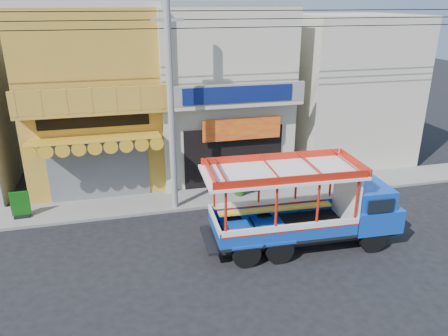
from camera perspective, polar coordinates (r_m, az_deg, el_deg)
name	(u,v)px	position (r m, az deg, el deg)	size (l,w,h in m)	color
ground	(216,246)	(15.95, -1.05, -10.11)	(90.00, 90.00, 0.00)	black
sidewalk	(196,198)	(19.39, -3.73, -3.99)	(30.00, 2.00, 0.12)	slate
shophouse_left	(95,95)	(21.70, -16.55, 9.17)	(6.00, 7.50, 8.24)	gold
shophouse_right	(218,89)	(22.25, -0.73, 10.30)	(6.00, 6.75, 8.24)	beige
party_pilaster	(166,108)	(18.77, -7.52, 7.77)	(0.35, 0.30, 8.00)	beige
filler_building_right	(344,88)	(24.88, 15.39, 9.99)	(6.00, 6.00, 7.60)	beige
utility_pole	(174,90)	(17.06, -6.54, 10.03)	(28.00, 0.26, 9.00)	gray
songthaew_truck	(316,205)	(15.68, 11.96, -4.80)	(6.92, 2.53, 3.19)	black
green_sign	(21,207)	(19.21, -25.02, -4.59)	(0.73, 0.37, 1.11)	black
potted_plant_a	(240,183)	(19.43, 2.10, -1.98)	(0.97, 0.84, 1.07)	#205919
potted_plant_b	(253,182)	(19.81, 3.85, -1.80)	(0.50, 0.41, 0.92)	#205919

